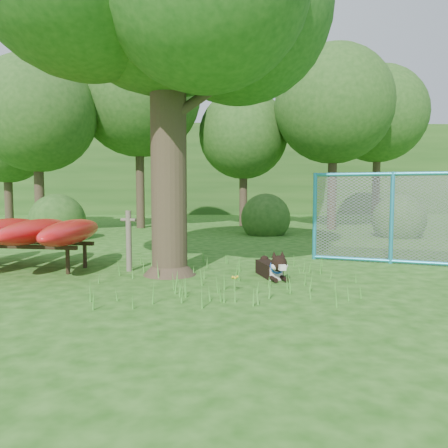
{
  "coord_description": "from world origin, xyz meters",
  "views": [
    {
      "loc": [
        -0.09,
        -6.82,
        1.63
      ],
      "look_at": [
        0.2,
        1.2,
        1.0
      ],
      "focal_mm": 35.0,
      "sensor_mm": 36.0,
      "label": 1
    }
  ],
  "objects": [
    {
      "name": "ground",
      "position": [
        0.0,
        0.0,
        0.0
      ],
      "size": [
        80.0,
        80.0,
        0.0
      ],
      "primitive_type": "plane",
      "color": "#1C5110",
      "rests_on": "ground"
    },
    {
      "name": "wooden_post",
      "position": [
        -1.68,
        1.91,
        0.65
      ],
      "size": [
        0.33,
        0.18,
        1.22
      ],
      "rotation": [
        0.0,
        0.0,
        -0.38
      ],
      "color": "brown",
      "rests_on": "ground"
    },
    {
      "name": "kayak_rack",
      "position": [
        -4.0,
        2.24,
        0.79
      ],
      "size": [
        3.25,
        3.48,
        1.03
      ],
      "rotation": [
        0.0,
        0.0,
        -0.2
      ],
      "color": "black",
      "rests_on": "ground"
    },
    {
      "name": "husky_dog",
      "position": [
        1.09,
        1.11,
        0.2
      ],
      "size": [
        0.49,
        1.25,
        0.55
      ],
      "rotation": [
        0.0,
        0.0,
        0.2
      ],
      "color": "black",
      "rests_on": "ground"
    },
    {
      "name": "fence_section",
      "position": [
        3.95,
        2.63,
        1.01
      ],
      "size": [
        3.21,
        1.46,
        3.37
      ],
      "rotation": [
        0.0,
        0.0,
        -0.41
      ],
      "color": "#2A9DC5",
      "rests_on": "ground"
    },
    {
      "name": "wildflower_clump",
      "position": [
        0.33,
        0.07,
        0.21
      ],
      "size": [
        0.12,
        0.12,
        0.26
      ],
      "rotation": [
        0.0,
        0.0,
        -0.23
      ],
      "color": "#489831",
      "rests_on": "ground"
    },
    {
      "name": "bg_tree_a",
      "position": [
        -6.5,
        10.0,
        4.48
      ],
      "size": [
        4.4,
        4.4,
        6.7
      ],
      "color": "#362A1D",
      "rests_on": "ground"
    },
    {
      "name": "bg_tree_b",
      "position": [
        -3.0,
        12.0,
        5.61
      ],
      "size": [
        5.2,
        5.2,
        8.22
      ],
      "color": "#362A1D",
      "rests_on": "ground"
    },
    {
      "name": "bg_tree_c",
      "position": [
        1.5,
        13.0,
        4.11
      ],
      "size": [
        4.0,
        4.0,
        6.12
      ],
      "color": "#362A1D",
      "rests_on": "ground"
    },
    {
      "name": "bg_tree_d",
      "position": [
        5.0,
        11.0,
        5.08
      ],
      "size": [
        4.8,
        4.8,
        7.5
      ],
      "color": "#362A1D",
      "rests_on": "ground"
    },
    {
      "name": "bg_tree_e",
      "position": [
        8.0,
        14.0,
        5.23
      ],
      "size": [
        4.6,
        4.6,
        7.55
      ],
      "color": "#362A1D",
      "rests_on": "ground"
    },
    {
      "name": "bg_tree_f",
      "position": [
        -9.0,
        13.0,
        3.73
      ],
      "size": [
        3.6,
        3.6,
        5.55
      ],
      "color": "#362A1D",
      "rests_on": "ground"
    },
    {
      "name": "shrub_left",
      "position": [
        -5.0,
        7.5,
        0.0
      ],
      "size": [
        1.8,
        1.8,
        1.8
      ],
      "primitive_type": "sphere",
      "color": "#234D18",
      "rests_on": "ground"
    },
    {
      "name": "shrub_right",
      "position": [
        6.5,
        8.0,
        0.0
      ],
      "size": [
        1.8,
        1.8,
        1.8
      ],
      "primitive_type": "sphere",
      "color": "#234D18",
      "rests_on": "ground"
    },
    {
      "name": "shrub_mid",
      "position": [
        2.0,
        9.0,
        0.0
      ],
      "size": [
        1.8,
        1.8,
        1.8
      ],
      "primitive_type": "sphere",
      "color": "#234D18",
      "rests_on": "ground"
    },
    {
      "name": "wooded_hillside",
      "position": [
        0.0,
        28.0,
        3.0
      ],
      "size": [
        80.0,
        12.0,
        6.0
      ],
      "primitive_type": "cube",
      "color": "#234D18",
      "rests_on": "ground"
    }
  ]
}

